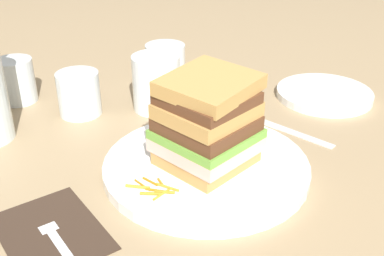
{
  "coord_description": "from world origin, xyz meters",
  "views": [
    {
      "loc": [
        -0.36,
        -0.42,
        0.36
      ],
      "look_at": [
        0.01,
        0.02,
        0.06
      ],
      "focal_mm": 44.88,
      "sensor_mm": 36.0,
      "label": 1
    }
  ],
  "objects_px": {
    "main_plate": "(206,167)",
    "side_plate": "(324,94)",
    "fork": "(58,240)",
    "empty_tumbler_2": "(79,94)",
    "napkin_dark": "(51,232)",
    "knife": "(280,127)",
    "empty_tumbler_0": "(16,81)",
    "empty_tumbler_1": "(165,63)",
    "juice_glass": "(156,85)",
    "sandwich": "(207,123)"
  },
  "relations": [
    {
      "from": "empty_tumbler_1",
      "to": "side_plate",
      "type": "xyz_separation_m",
      "value": [
        0.17,
        -0.25,
        -0.03
      ]
    },
    {
      "from": "side_plate",
      "to": "sandwich",
      "type": "bearing_deg",
      "value": -172.09
    },
    {
      "from": "empty_tumbler_2",
      "to": "sandwich",
      "type": "bearing_deg",
      "value": -80.71
    },
    {
      "from": "napkin_dark",
      "to": "juice_glass",
      "type": "height_order",
      "value": "juice_glass"
    },
    {
      "from": "sandwich",
      "to": "empty_tumbler_1",
      "type": "xyz_separation_m",
      "value": [
        0.16,
        0.3,
        -0.04
      ]
    },
    {
      "from": "napkin_dark",
      "to": "fork",
      "type": "bearing_deg",
      "value": -94.31
    },
    {
      "from": "napkin_dark",
      "to": "juice_glass",
      "type": "bearing_deg",
      "value": 33.1
    },
    {
      "from": "sandwich",
      "to": "empty_tumbler_1",
      "type": "relative_size",
      "value": 1.68
    },
    {
      "from": "main_plate",
      "to": "side_plate",
      "type": "height_order",
      "value": "main_plate"
    },
    {
      "from": "knife",
      "to": "main_plate",
      "type": "bearing_deg",
      "value": -174.25
    },
    {
      "from": "empty_tumbler_2",
      "to": "empty_tumbler_1",
      "type": "bearing_deg",
      "value": 7.88
    },
    {
      "from": "knife",
      "to": "juice_glass",
      "type": "bearing_deg",
      "value": 119.65
    },
    {
      "from": "main_plate",
      "to": "juice_glass",
      "type": "bearing_deg",
      "value": 71.74
    },
    {
      "from": "main_plate",
      "to": "juice_glass",
      "type": "height_order",
      "value": "juice_glass"
    },
    {
      "from": "napkin_dark",
      "to": "knife",
      "type": "bearing_deg",
      "value": -0.01
    },
    {
      "from": "juice_glass",
      "to": "empty_tumbler_0",
      "type": "xyz_separation_m",
      "value": [
        -0.17,
        0.18,
        -0.0
      ]
    },
    {
      "from": "main_plate",
      "to": "side_plate",
      "type": "xyz_separation_m",
      "value": [
        0.33,
        0.05,
        -0.0
      ]
    },
    {
      "from": "knife",
      "to": "juice_glass",
      "type": "relative_size",
      "value": 2.11
    },
    {
      "from": "sandwich",
      "to": "napkin_dark",
      "type": "relative_size",
      "value": 0.92
    },
    {
      "from": "empty_tumbler_1",
      "to": "empty_tumbler_2",
      "type": "xyz_separation_m",
      "value": [
        -0.2,
        -0.03,
        0.0
      ]
    },
    {
      "from": "napkin_dark",
      "to": "juice_glass",
      "type": "xyz_separation_m",
      "value": [
        0.29,
        0.19,
        0.04
      ]
    },
    {
      "from": "empty_tumbler_0",
      "to": "empty_tumbler_2",
      "type": "bearing_deg",
      "value": -62.85
    },
    {
      "from": "knife",
      "to": "juice_glass",
      "type": "distance_m",
      "value": 0.22
    },
    {
      "from": "fork",
      "to": "napkin_dark",
      "type": "bearing_deg",
      "value": 85.69
    },
    {
      "from": "main_plate",
      "to": "empty_tumbler_0",
      "type": "height_order",
      "value": "empty_tumbler_0"
    },
    {
      "from": "main_plate",
      "to": "fork",
      "type": "bearing_deg",
      "value": -178.82
    },
    {
      "from": "fork",
      "to": "empty_tumbler_1",
      "type": "relative_size",
      "value": 2.15
    },
    {
      "from": "empty_tumbler_0",
      "to": "empty_tumbler_2",
      "type": "xyz_separation_m",
      "value": [
        0.06,
        -0.12,
        -0.0
      ]
    },
    {
      "from": "empty_tumbler_0",
      "to": "napkin_dark",
      "type": "bearing_deg",
      "value": -107.26
    },
    {
      "from": "fork",
      "to": "empty_tumbler_0",
      "type": "height_order",
      "value": "empty_tumbler_0"
    },
    {
      "from": "sandwich",
      "to": "knife",
      "type": "distance_m",
      "value": 0.19
    },
    {
      "from": "sandwich",
      "to": "empty_tumbler_0",
      "type": "height_order",
      "value": "sandwich"
    },
    {
      "from": "empty_tumbler_2",
      "to": "napkin_dark",
      "type": "bearing_deg",
      "value": -124.71
    },
    {
      "from": "fork",
      "to": "empty_tumbler_2",
      "type": "xyz_separation_m",
      "value": [
        0.18,
        0.28,
        0.03
      ]
    },
    {
      "from": "juice_glass",
      "to": "empty_tumbler_2",
      "type": "relative_size",
      "value": 1.3
    },
    {
      "from": "sandwich",
      "to": "juice_glass",
      "type": "bearing_deg",
      "value": 71.88
    },
    {
      "from": "main_plate",
      "to": "knife",
      "type": "bearing_deg",
      "value": 5.75
    },
    {
      "from": "juice_glass",
      "to": "side_plate",
      "type": "relative_size",
      "value": 0.55
    },
    {
      "from": "napkin_dark",
      "to": "fork",
      "type": "relative_size",
      "value": 0.85
    },
    {
      "from": "empty_tumbler_1",
      "to": "side_plate",
      "type": "height_order",
      "value": "empty_tumbler_1"
    },
    {
      "from": "juice_glass",
      "to": "empty_tumbler_0",
      "type": "height_order",
      "value": "juice_glass"
    },
    {
      "from": "fork",
      "to": "empty_tumbler_1",
      "type": "distance_m",
      "value": 0.49
    },
    {
      "from": "napkin_dark",
      "to": "empty_tumbler_1",
      "type": "relative_size",
      "value": 1.83
    },
    {
      "from": "knife",
      "to": "empty_tumbler_1",
      "type": "distance_m",
      "value": 0.29
    },
    {
      "from": "side_plate",
      "to": "fork",
      "type": "bearing_deg",
      "value": -174.79
    },
    {
      "from": "fork",
      "to": "side_plate",
      "type": "xyz_separation_m",
      "value": [
        0.55,
        0.05,
        0.0
      ]
    },
    {
      "from": "napkin_dark",
      "to": "empty_tumbler_0",
      "type": "xyz_separation_m",
      "value": [
        0.12,
        0.37,
        0.04
      ]
    },
    {
      "from": "napkin_dark",
      "to": "empty_tumbler_2",
      "type": "relative_size",
      "value": 1.94
    },
    {
      "from": "empty_tumbler_0",
      "to": "juice_glass",
      "type": "bearing_deg",
      "value": -47.01
    },
    {
      "from": "fork",
      "to": "empty_tumbler_1",
      "type": "height_order",
      "value": "empty_tumbler_1"
    }
  ]
}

